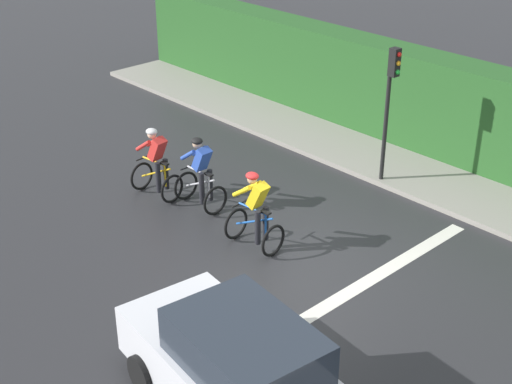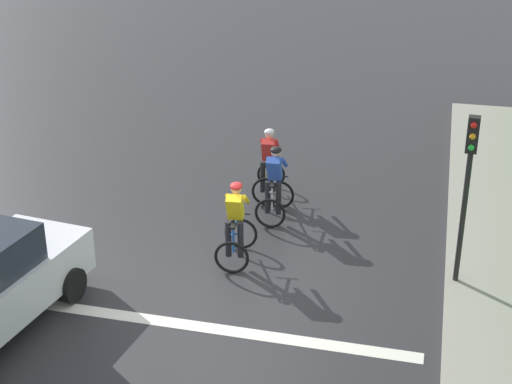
% 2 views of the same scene
% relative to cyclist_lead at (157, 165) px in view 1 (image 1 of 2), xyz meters
% --- Properties ---
extents(ground_plane, '(80.00, 80.00, 0.00)m').
position_rel_cyclist_lead_xyz_m(ground_plane, '(0.36, -4.31, -0.80)').
color(ground_plane, '#28282B').
extents(sidewalk_kerb, '(2.80, 21.38, 0.12)m').
position_rel_cyclist_lead_xyz_m(sidewalk_kerb, '(5.53, -2.31, -0.74)').
color(sidewalk_kerb, gray).
rests_on(sidewalk_kerb, ground).
extents(stone_wall_low, '(0.44, 21.38, 0.40)m').
position_rel_cyclist_lead_xyz_m(stone_wall_low, '(6.43, -2.31, -0.60)').
color(stone_wall_low, gray).
rests_on(stone_wall_low, ground).
extents(hedge_wall, '(1.10, 21.38, 2.55)m').
position_rel_cyclist_lead_xyz_m(hedge_wall, '(6.73, -2.31, 0.48)').
color(hedge_wall, '#265623').
rests_on(hedge_wall, ground).
extents(road_marking_stop_line, '(7.00, 0.30, 0.01)m').
position_rel_cyclist_lead_xyz_m(road_marking_stop_line, '(0.36, -5.57, -0.79)').
color(road_marking_stop_line, silver).
rests_on(road_marking_stop_line, ground).
extents(cyclist_lead, '(0.80, 1.15, 1.66)m').
position_rel_cyclist_lead_xyz_m(cyclist_lead, '(0.00, 0.00, 0.00)').
color(cyclist_lead, black).
rests_on(cyclist_lead, ground).
extents(cyclist_second, '(0.70, 1.09, 1.66)m').
position_rel_cyclist_lead_xyz_m(cyclist_second, '(0.39, -1.11, 0.00)').
color(cyclist_second, black).
rests_on(cyclist_second, ground).
extents(cyclist_mid, '(0.77, 1.13, 1.66)m').
position_rel_cyclist_lead_xyz_m(cyclist_mid, '(0.09, -3.20, 0.00)').
color(cyclist_mid, black).
rests_on(cyclist_mid, ground).
extents(car_white, '(2.25, 4.27, 1.76)m').
position_rel_cyclist_lead_xyz_m(car_white, '(-3.36, -6.55, 0.08)').
color(car_white, silver).
rests_on(car_white, ground).
extents(traffic_light_near_crossing, '(0.21, 0.31, 3.34)m').
position_rel_cyclist_lead_xyz_m(traffic_light_near_crossing, '(4.31, -3.16, 1.43)').
color(traffic_light_near_crossing, black).
rests_on(traffic_light_near_crossing, ground).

